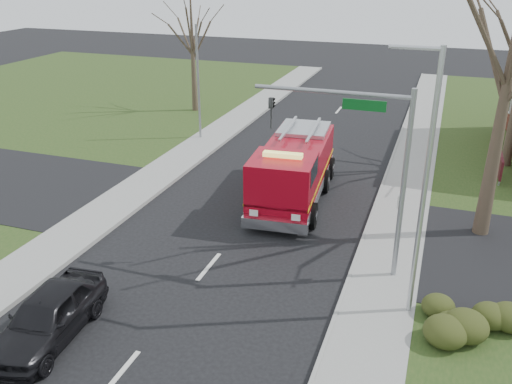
% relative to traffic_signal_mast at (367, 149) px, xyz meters
% --- Properties ---
extents(ground, '(120.00, 120.00, 0.00)m').
position_rel_traffic_signal_mast_xyz_m(ground, '(-5.21, -1.50, -4.71)').
color(ground, black).
rests_on(ground, ground).
extents(sidewalk_right, '(2.40, 80.00, 0.15)m').
position_rel_traffic_signal_mast_xyz_m(sidewalk_right, '(0.99, -1.50, -4.63)').
color(sidewalk_right, gray).
rests_on(sidewalk_right, ground).
extents(sidewalk_left, '(2.40, 80.00, 0.15)m').
position_rel_traffic_signal_mast_xyz_m(sidewalk_left, '(-11.41, -1.50, -4.63)').
color(sidewalk_left, gray).
rests_on(sidewalk_left, ground).
extents(health_center_sign, '(0.12, 2.00, 1.40)m').
position_rel_traffic_signal_mast_xyz_m(health_center_sign, '(5.29, 11.00, -3.83)').
color(health_center_sign, '#410F15').
rests_on(health_center_sign, ground).
extents(hedge_corner, '(2.80, 2.00, 0.90)m').
position_rel_traffic_signal_mast_xyz_m(hedge_corner, '(3.79, -2.50, -4.13)').
color(hedge_corner, '#2D3613').
rests_on(hedge_corner, lawn_right).
extents(bare_tree_left, '(4.50, 4.50, 9.00)m').
position_rel_traffic_signal_mast_xyz_m(bare_tree_left, '(-15.21, 18.50, 0.86)').
color(bare_tree_left, '#352B1F').
rests_on(bare_tree_left, ground).
extents(traffic_signal_mast, '(5.29, 0.18, 6.80)m').
position_rel_traffic_signal_mast_xyz_m(traffic_signal_mast, '(0.00, 0.00, 0.00)').
color(traffic_signal_mast, gray).
rests_on(traffic_signal_mast, ground).
extents(streetlight_pole, '(1.48, 0.16, 8.40)m').
position_rel_traffic_signal_mast_xyz_m(streetlight_pole, '(1.93, -2.00, -0.16)').
color(streetlight_pole, '#B7BABF').
rests_on(streetlight_pole, ground).
extents(utility_pole_far, '(0.14, 0.14, 7.00)m').
position_rel_traffic_signal_mast_xyz_m(utility_pole_far, '(-12.01, 12.50, -1.21)').
color(utility_pole_far, gray).
rests_on(utility_pole_far, ground).
extents(fire_engine, '(3.58, 8.13, 3.19)m').
position_rel_traffic_signal_mast_xyz_m(fire_engine, '(-3.95, 5.35, -3.26)').
color(fire_engine, '#9E0717').
rests_on(fire_engine, ground).
extents(parked_car_maroon, '(2.19, 4.64, 1.53)m').
position_rel_traffic_signal_mast_xyz_m(parked_car_maroon, '(-8.01, -6.78, -3.94)').
color(parked_car_maroon, black).
rests_on(parked_car_maroon, ground).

